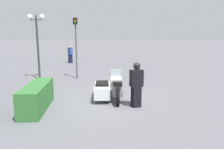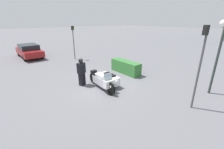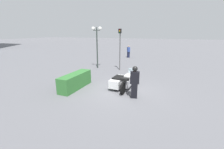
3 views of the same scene
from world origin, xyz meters
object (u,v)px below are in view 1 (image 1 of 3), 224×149
at_px(twin_lamp_post, 37,30).
at_px(traffic_light_near, 76,40).
at_px(hedge_bush_curbside, 37,97).
at_px(officer_rider, 136,84).
at_px(police_motorcycle, 109,88).
at_px(pedestrian_bystander, 70,54).

height_order(twin_lamp_post, traffic_light_near, twin_lamp_post).
distance_m(hedge_bush_curbside, twin_lamp_post, 6.26).
xyz_separation_m(officer_rider, traffic_light_near, (5.61, 2.81, 1.52)).
bearing_deg(police_motorcycle, traffic_light_near, 24.57).
relative_size(traffic_light_near, pedestrian_bystander, 2.25).
height_order(officer_rider, traffic_light_near, traffic_light_near).
distance_m(officer_rider, pedestrian_bystander, 13.62).
relative_size(twin_lamp_post, pedestrian_bystander, 2.37).
distance_m(twin_lamp_post, pedestrian_bystander, 7.82).
bearing_deg(twin_lamp_post, police_motorcycle, -136.60).
bearing_deg(officer_rider, pedestrian_bystander, 2.67).
relative_size(police_motorcycle, twin_lamp_post, 0.68).
bearing_deg(traffic_light_near, pedestrian_bystander, -164.04).
height_order(traffic_light_near, pedestrian_bystander, traffic_light_near).
bearing_deg(hedge_bush_curbside, traffic_light_near, -10.20).
relative_size(hedge_bush_curbside, twin_lamp_post, 0.66).
distance_m(twin_lamp_post, traffic_light_near, 2.39).
distance_m(police_motorcycle, hedge_bush_curbside, 3.05).
distance_m(police_motorcycle, officer_rider, 1.65).
xyz_separation_m(officer_rider, twin_lamp_post, (5.57, 5.14, 2.09)).
relative_size(police_motorcycle, officer_rider, 1.52).
height_order(police_motorcycle, twin_lamp_post, twin_lamp_post).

